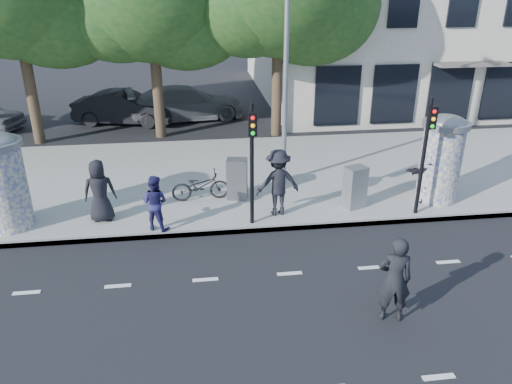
{
  "coord_description": "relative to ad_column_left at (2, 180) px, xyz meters",
  "views": [
    {
      "loc": [
        -2.09,
        -8.47,
        6.61
      ],
      "look_at": [
        -0.53,
        3.5,
        1.24
      ],
      "focal_mm": 35.0,
      "sensor_mm": 36.0,
      "label": 1
    }
  ],
  "objects": [
    {
      "name": "ground",
      "position": [
        7.2,
        -4.5,
        -1.54
      ],
      "size": [
        120.0,
        120.0,
        0.0
      ],
      "primitive_type": "plane",
      "color": "black",
      "rests_on": "ground"
    },
    {
      "name": "sidewalk",
      "position": [
        7.2,
        3.0,
        -1.46
      ],
      "size": [
        40.0,
        8.0,
        0.15
      ],
      "primitive_type": "cube",
      "color": "gray",
      "rests_on": "ground"
    },
    {
      "name": "curb",
      "position": [
        7.2,
        -0.95,
        -1.46
      ],
      "size": [
        40.0,
        0.1,
        0.16
      ],
      "primitive_type": "cube",
      "color": "slate",
      "rests_on": "ground"
    },
    {
      "name": "lane_dash_far",
      "position": [
        7.2,
        -3.1,
        -1.53
      ],
      "size": [
        32.0,
        0.12,
        0.01
      ],
      "primitive_type": "cube",
      "color": "silver",
      "rests_on": "ground"
    },
    {
      "name": "ad_column_left",
      "position": [
        0.0,
        0.0,
        0.0
      ],
      "size": [
        1.36,
        1.36,
        2.65
      ],
      "color": "beige",
      "rests_on": "sidewalk"
    },
    {
      "name": "ad_column_right",
      "position": [
        12.4,
        0.2,
        0.0
      ],
      "size": [
        1.36,
        1.36,
        2.65
      ],
      "color": "beige",
      "rests_on": "sidewalk"
    },
    {
      "name": "traffic_pole_near",
      "position": [
        6.6,
        -0.71,
        0.69
      ],
      "size": [
        0.22,
        0.31,
        3.4
      ],
      "color": "black",
      "rests_on": "sidewalk"
    },
    {
      "name": "traffic_pole_far",
      "position": [
        11.4,
        -0.71,
        0.69
      ],
      "size": [
        0.22,
        0.31,
        3.4
      ],
      "color": "black",
      "rests_on": "sidewalk"
    },
    {
      "name": "street_lamp",
      "position": [
        8.0,
        2.13,
        3.26
      ],
      "size": [
        0.25,
        0.93,
        8.0
      ],
      "color": "slate",
      "rests_on": "sidewalk"
    },
    {
      "name": "ped_a",
      "position": [
        2.44,
        0.06,
        -0.5
      ],
      "size": [
        0.93,
        0.65,
        1.78
      ],
      "primitive_type": "imported",
      "rotation": [
        0.0,
        0.0,
        3.25
      ],
      "color": "black",
      "rests_on": "sidewalk"
    },
    {
      "name": "ped_c",
      "position": [
        3.97,
        -0.65,
        -0.61
      ],
      "size": [
        0.93,
        0.84,
        1.55
      ],
      "primitive_type": "imported",
      "rotation": [
        0.0,
        0.0,
        2.72
      ],
      "color": "#222051",
      "rests_on": "sidewalk"
    },
    {
      "name": "ped_d",
      "position": [
        7.4,
        -0.17,
        -0.41
      ],
      "size": [
        1.34,
        0.88,
        1.95
      ],
      "primitive_type": "imported",
      "rotation": [
        0.0,
        0.0,
        3.27
      ],
      "color": "black",
      "rests_on": "sidewalk"
    },
    {
      "name": "ped_f",
      "position": [
        12.09,
        -0.01,
        -0.56
      ],
      "size": [
        1.63,
        1.14,
        1.66
      ],
      "primitive_type": "imported",
      "rotation": [
        0.0,
        0.0,
        2.72
      ],
      "color": "black",
      "rests_on": "sidewalk"
    },
    {
      "name": "man_road",
      "position": [
        8.94,
        -5.0,
        -0.58
      ],
      "size": [
        0.76,
        0.57,
        1.91
      ],
      "primitive_type": "imported",
      "rotation": [
        0.0,
        0.0,
        2.97
      ],
      "color": "black",
      "rests_on": "ground"
    },
    {
      "name": "bicycle",
      "position": [
        5.23,
        1.08,
        -0.93
      ],
      "size": [
        0.75,
        1.79,
        0.91
      ],
      "primitive_type": "imported",
      "rotation": [
        0.0,
        0.0,
        1.65
      ],
      "color": "black",
      "rests_on": "sidewalk"
    },
    {
      "name": "cabinet_left",
      "position": [
        6.35,
        1.04,
        -0.75
      ],
      "size": [
        0.68,
        0.55,
        1.28
      ],
      "primitive_type": "cube",
      "rotation": [
        0.0,
        0.0,
        -0.19
      ],
      "color": "#5C5E61",
      "rests_on": "sidewalk"
    },
    {
      "name": "cabinet_right",
      "position": [
        9.73,
        -0.03,
        -0.75
      ],
      "size": [
        0.73,
        0.63,
        1.27
      ],
      "primitive_type": "cube",
      "rotation": [
        0.0,
        0.0,
        0.37
      ],
      "color": "gray",
      "rests_on": "sidewalk"
    },
    {
      "name": "car_mid",
      "position": [
        1.97,
        10.43,
        -0.78
      ],
      "size": [
        2.63,
        4.86,
        1.52
      ],
      "primitive_type": "imported",
      "rotation": [
        0.0,
        0.0,
        1.34
      ],
      "color": "black",
      "rests_on": "ground"
    },
    {
      "name": "car_right",
      "position": [
        4.8,
        10.81,
        -0.73
      ],
      "size": [
        3.24,
        5.86,
        1.61
      ],
      "primitive_type": "imported",
      "rotation": [
        0.0,
        0.0,
        1.76
      ],
      "color": "#57595E",
      "rests_on": "ground"
    }
  ]
}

